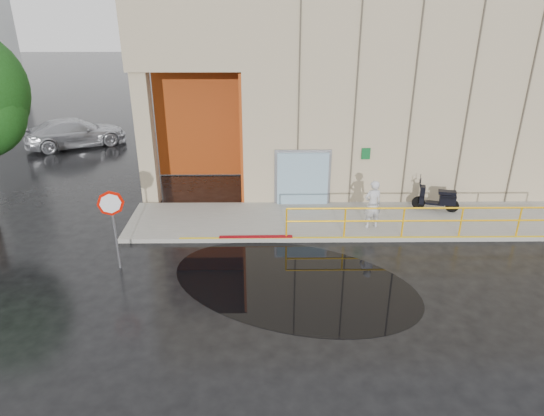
{
  "coord_description": "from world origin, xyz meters",
  "views": [
    {
      "loc": [
        -1.12,
        -11.03,
        7.47
      ],
      "look_at": [
        -0.97,
        3.0,
        1.24
      ],
      "focal_mm": 32.0,
      "sensor_mm": 36.0,
      "label": 1
    }
  ],
  "objects_px": {
    "scooter": "(438,192)",
    "red_curb": "(256,239)",
    "stop_sign": "(112,213)",
    "person": "(373,204)",
    "car_c": "(75,133)"
  },
  "relations": [
    {
      "from": "scooter",
      "to": "stop_sign",
      "type": "bearing_deg",
      "value": -145.32
    },
    {
      "from": "scooter",
      "to": "red_curb",
      "type": "xyz_separation_m",
      "value": [
        -6.57,
        -2.1,
        -0.8
      ]
    },
    {
      "from": "scooter",
      "to": "stop_sign",
      "type": "xyz_separation_m",
      "value": [
        -10.57,
        -3.76,
        0.93
      ]
    },
    {
      "from": "stop_sign",
      "to": "car_c",
      "type": "bearing_deg",
      "value": 120.15
    },
    {
      "from": "person",
      "to": "car_c",
      "type": "distance_m",
      "value": 17.08
    },
    {
      "from": "stop_sign",
      "to": "red_curb",
      "type": "distance_m",
      "value": 4.66
    },
    {
      "from": "scooter",
      "to": "red_curb",
      "type": "height_order",
      "value": "scooter"
    },
    {
      "from": "person",
      "to": "red_curb",
      "type": "bearing_deg",
      "value": -4.99
    },
    {
      "from": "red_curb",
      "to": "person",
      "type": "bearing_deg",
      "value": 10.7
    },
    {
      "from": "car_c",
      "to": "stop_sign",
      "type": "bearing_deg",
      "value": 177.52
    },
    {
      "from": "stop_sign",
      "to": "red_curb",
      "type": "xyz_separation_m",
      "value": [
        4.0,
        1.66,
        -1.72
      ]
    },
    {
      "from": "person",
      "to": "car_c",
      "type": "bearing_deg",
      "value": -52.51
    },
    {
      "from": "stop_sign",
      "to": "person",
      "type": "bearing_deg",
      "value": 22.54
    },
    {
      "from": "person",
      "to": "scooter",
      "type": "height_order",
      "value": "person"
    },
    {
      "from": "car_c",
      "to": "scooter",
      "type": "bearing_deg",
      "value": -145.5
    }
  ]
}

